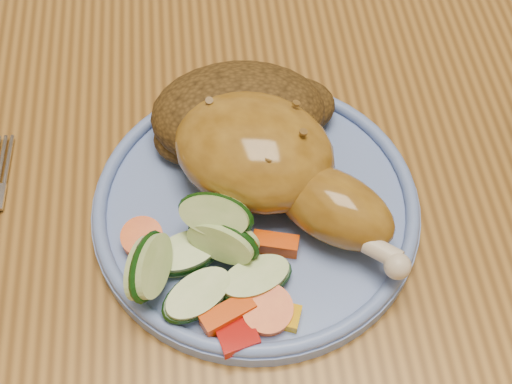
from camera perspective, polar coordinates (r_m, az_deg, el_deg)
dining_table at (r=0.66m, az=6.12°, el=2.83°), size 0.90×1.40×0.75m
plate at (r=0.52m, az=0.00°, el=-1.31°), size 0.24×0.24×0.01m
plate_rim at (r=0.51m, az=0.00°, el=-0.64°), size 0.23×0.23×0.01m
chicken_leg at (r=0.50m, az=1.35°, el=2.26°), size 0.18×0.18×0.06m
rice_pilaf at (r=0.54m, az=-1.14°, el=6.22°), size 0.14×0.09×0.06m
vegetable_pile at (r=0.47m, az=-3.81°, el=-5.70°), size 0.13×0.12×0.06m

